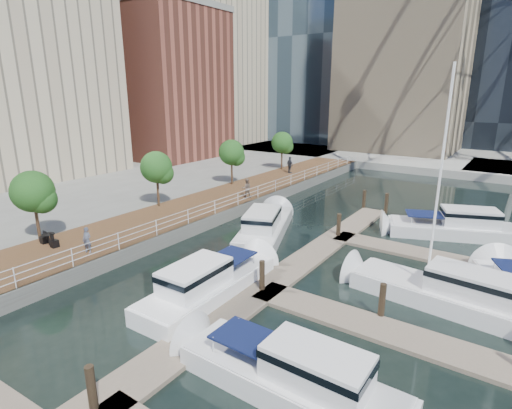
{
  "coord_description": "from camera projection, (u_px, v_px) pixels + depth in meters",
  "views": [
    {
      "loc": [
        13.54,
        -7.9,
        10.24
      ],
      "look_at": [
        -0.94,
        13.17,
        3.0
      ],
      "focal_mm": 28.0,
      "sensor_mm": 36.0,
      "label": 1
    }
  ],
  "objects": [
    {
      "name": "pedestrian_mid",
      "position": [
        247.0,
        188.0,
        35.85
      ],
      "size": [
        1.07,
        1.08,
        1.76
      ],
      "primitive_type": "imported",
      "rotation": [
        0.0,
        0.0,
        -2.33
      ],
      "color": "#836B5B",
      "rests_on": "boardwalk"
    },
    {
      "name": "pedestrian_far",
      "position": [
        290.0,
        165.0,
        46.7
      ],
      "size": [
        1.25,
        0.96,
        1.97
      ],
      "primitive_type": "imported",
      "rotation": [
        0.0,
        0.0,
        2.66
      ],
      "color": "#30333C",
      "rests_on": "boardwalk"
    },
    {
      "name": "land_far",
      "position": [
        465.0,
        133.0,
        97.18
      ],
      "size": [
        200.0,
        114.0,
        1.0
      ],
      "primitive_type": "cube",
      "color": "gray",
      "rests_on": "ground"
    },
    {
      "name": "boardwalk",
      "position": [
        188.0,
        214.0,
        33.09
      ],
      "size": [
        6.0,
        60.0,
        1.0
      ],
      "primitive_type": "cube",
      "color": "brown",
      "rests_on": "ground"
    },
    {
      "name": "seawall",
      "position": [
        216.0,
        220.0,
        31.46
      ],
      "size": [
        0.25,
        60.0,
        1.0
      ],
      "primitive_type": "cube",
      "color": "#595954",
      "rests_on": "ground"
    },
    {
      "name": "pedestrian_near",
      "position": [
        87.0,
        240.0,
        23.59
      ],
      "size": [
        0.66,
        0.53,
        1.57
      ],
      "primitive_type": "imported",
      "rotation": [
        0.0,
        0.0,
        0.29
      ],
      "color": "#4E5568",
      "rests_on": "boardwalk"
    },
    {
      "name": "floating_docks",
      "position": [
        367.0,
        295.0,
        19.87
      ],
      "size": [
        16.0,
        34.0,
        2.6
      ],
      "color": "#6D6051",
      "rests_on": "ground"
    },
    {
      "name": "yacht_foreground",
      "position": [
        289.0,
        393.0,
        14.07
      ],
      "size": [
        9.12,
        2.51,
        2.15
      ],
      "primitive_type": null,
      "rotation": [
        0.0,
        0.0,
        1.56
      ],
      "color": "silver",
      "rests_on": "ground"
    },
    {
      "name": "land_inland",
      "position": [
        24.0,
        176.0,
        47.8
      ],
      "size": [
        48.0,
        90.0,
        1.0
      ],
      "primitive_type": "cube",
      "color": "gray",
      "rests_on": "ground"
    },
    {
      "name": "railing",
      "position": [
        215.0,
        207.0,
        31.23
      ],
      "size": [
        0.1,
        60.0,
        1.05
      ],
      "primitive_type": null,
      "color": "white",
      "rests_on": "boardwalk"
    },
    {
      "name": "midrise_condos",
      "position": [
        110.0,
        67.0,
        52.33
      ],
      "size": [
        19.0,
        67.0,
        28.0
      ],
      "color": "#BCAD8E",
      "rests_on": "ground"
    },
    {
      "name": "ground",
      "position": [
        94.0,
        350.0,
        16.43
      ],
      "size": [
        520.0,
        520.0,
        0.0
      ],
      "primitive_type": "plane",
      "color": "black",
      "rests_on": "ground"
    },
    {
      "name": "moored_yachts",
      "position": [
        401.0,
        294.0,
        20.94
      ],
      "size": [
        23.68,
        32.03,
        11.5
      ],
      "color": "silver",
      "rests_on": "ground"
    },
    {
      "name": "street_trees",
      "position": [
        156.0,
        167.0,
        32.57
      ],
      "size": [
        2.6,
        42.6,
        4.6
      ],
      "color": "#3F2B1C",
      "rests_on": "ground"
    }
  ]
}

